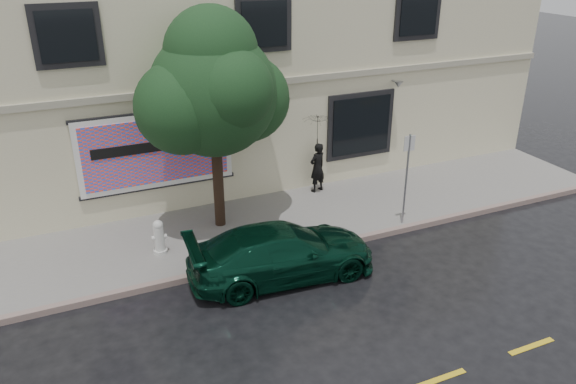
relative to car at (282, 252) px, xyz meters
name	(u,v)px	position (x,y,z in m)	size (l,w,h in m)	color
ground	(346,281)	(1.27, -0.81, -0.64)	(90.00, 90.00, 0.00)	black
sidewalk	(289,220)	(1.27, 2.44, -0.57)	(20.00, 3.50, 0.15)	gray
curb	(317,249)	(1.27, 0.69, -0.57)	(20.00, 0.18, 0.16)	slate
road_marking	(440,379)	(1.27, -4.31, -0.64)	(19.00, 0.12, 0.01)	gold
building	(221,60)	(1.27, 8.19, 2.86)	(20.00, 8.12, 7.00)	beige
billboard	(156,151)	(-1.93, 4.11, 1.41)	(4.30, 0.16, 2.20)	white
car	(282,252)	(0.00, 0.00, 0.00)	(1.94, 4.40, 1.28)	black
pedestrian	(317,167)	(2.80, 3.77, 0.29)	(0.57, 0.37, 1.56)	black
umbrella	(318,131)	(2.80, 3.77, 1.44)	(1.01, 1.01, 0.75)	black
street_tree	(213,93)	(-0.62, 2.85, 3.16)	(3.19, 3.19, 5.26)	black
fire_hydrant	(159,237)	(-2.45, 1.98, -0.06)	(0.37, 0.34, 0.90)	silver
sign_pole	(407,171)	(3.99, 0.89, 1.05)	(0.32, 0.06, 2.56)	#9A9BA2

